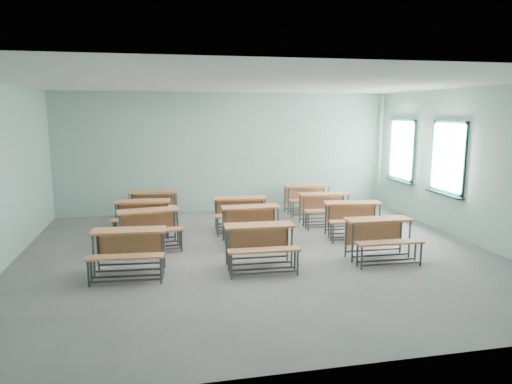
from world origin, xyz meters
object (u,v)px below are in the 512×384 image
(desk_unit_r1c0, at_px, (149,223))
(desk_unit_r1c2, at_px, (354,214))
(desk_unit_r2c1, at_px, (241,209))
(desk_unit_r0c1, at_px, (260,240))
(desk_unit_r2c2, at_px, (325,204))
(desk_unit_r0c0, at_px, (129,246))
(desk_unit_r1c1, at_px, (252,219))
(desk_unit_r2c0, at_px, (142,212))
(desk_unit_r3c0, at_px, (153,201))
(desk_unit_r0c2, at_px, (380,233))
(desk_unit_r3c2, at_px, (308,195))

(desk_unit_r1c0, distance_m, desk_unit_r1c2, 4.33)
(desk_unit_r2c1, bearing_deg, desk_unit_r0c1, -88.88)
(desk_unit_r0c1, relative_size, desk_unit_r2c2, 1.00)
(desk_unit_r0c0, xyz_separation_m, desk_unit_r1c1, (2.37, 1.45, 0.00))
(desk_unit_r0c0, relative_size, desk_unit_r2c2, 1.03)
(desk_unit_r0c0, relative_size, desk_unit_r0c1, 1.03)
(desk_unit_r0c0, relative_size, desk_unit_r1c0, 0.97)
(desk_unit_r2c1, bearing_deg, desk_unit_r2c0, -178.27)
(desk_unit_r1c0, bearing_deg, desk_unit_r2c0, 91.45)
(desk_unit_r3c0, bearing_deg, desk_unit_r0c2, -36.36)
(desk_unit_r1c0, height_order, desk_unit_r3c2, same)
(desk_unit_r0c1, relative_size, desk_unit_r3c0, 0.95)
(desk_unit_r2c1, bearing_deg, desk_unit_r3c0, 150.33)
(desk_unit_r2c0, bearing_deg, desk_unit_r3c2, 20.12)
(desk_unit_r1c2, relative_size, desk_unit_r2c1, 1.04)
(desk_unit_r1c2, distance_m, desk_unit_r3c0, 4.90)
(desk_unit_r0c2, bearing_deg, desk_unit_r1c1, 144.61)
(desk_unit_r1c0, distance_m, desk_unit_r1c1, 2.07)
(desk_unit_r1c2, bearing_deg, desk_unit_r0c0, -155.05)
(desk_unit_r3c0, bearing_deg, desk_unit_r2c1, -26.23)
(desk_unit_r2c2, xyz_separation_m, desk_unit_r3c0, (-4.07, 1.20, 0.00))
(desk_unit_r0c2, height_order, desk_unit_r2c0, same)
(desk_unit_r0c0, distance_m, desk_unit_r1c2, 4.84)
(desk_unit_r1c2, xyz_separation_m, desk_unit_r2c2, (-0.22, 1.16, 0.00))
(desk_unit_r0c2, xyz_separation_m, desk_unit_r3c0, (-4.14, 3.89, 0.00))
(desk_unit_r2c0, relative_size, desk_unit_r3c2, 1.03)
(desk_unit_r0c1, distance_m, desk_unit_r3c0, 4.32)
(desk_unit_r0c1, xyz_separation_m, desk_unit_r1c1, (0.16, 1.56, 0.00))
(desk_unit_r0c2, bearing_deg, desk_unit_r2c1, 130.94)
(desk_unit_r2c0, bearing_deg, desk_unit_r1c2, -11.08)
(desk_unit_r0c0, bearing_deg, desk_unit_r1c1, 35.93)
(desk_unit_r2c1, distance_m, desk_unit_r3c0, 2.37)
(desk_unit_r0c2, distance_m, desk_unit_r2c0, 5.09)
(desk_unit_r0c2, xyz_separation_m, desk_unit_r1c2, (0.15, 1.54, 0.00))
(desk_unit_r1c1, height_order, desk_unit_r2c1, same)
(desk_unit_r2c2, bearing_deg, desk_unit_r3c0, 165.34)
(desk_unit_r2c1, height_order, desk_unit_r2c2, same)
(desk_unit_r1c1, bearing_deg, desk_unit_r3c0, 130.69)
(desk_unit_r0c1, relative_size, desk_unit_r0c2, 1.01)
(desk_unit_r3c2, bearing_deg, desk_unit_r2c2, -89.45)
(desk_unit_r0c0, distance_m, desk_unit_r2c0, 2.55)
(desk_unit_r0c0, height_order, desk_unit_r2c0, same)
(desk_unit_r1c0, relative_size, desk_unit_r2c0, 1.05)
(desk_unit_r0c0, xyz_separation_m, desk_unit_r2c0, (0.13, 2.55, 0.00))
(desk_unit_r0c0, bearing_deg, desk_unit_r0c1, 1.72)
(desk_unit_r1c1, bearing_deg, desk_unit_r2c1, 92.33)
(desk_unit_r1c2, relative_size, desk_unit_r2c2, 1.06)
(desk_unit_r0c0, bearing_deg, desk_unit_r2c1, 51.40)
(desk_unit_r3c0, relative_size, desk_unit_r3c2, 1.07)
(desk_unit_r1c1, relative_size, desk_unit_r3c0, 0.94)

